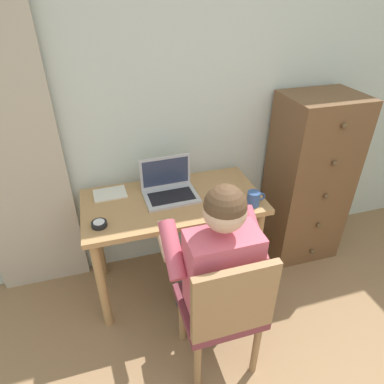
{
  "coord_description": "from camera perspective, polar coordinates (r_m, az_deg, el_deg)",
  "views": [
    {
      "loc": [
        -0.85,
        0.07,
        1.95
      ],
      "look_at": [
        -0.36,
        1.74,
        0.84
      ],
      "focal_mm": 31.51,
      "sensor_mm": 36.0,
      "label": 1
    }
  ],
  "objects": [
    {
      "name": "coffee_mug",
      "position": [
        2.13,
        10.42,
        -1.1
      ],
      "size": [
        0.12,
        0.08,
        0.09
      ],
      "color": "#33518C",
      "rests_on": "desk"
    },
    {
      "name": "wall_back",
      "position": [
        2.4,
        5.23,
        15.41
      ],
      "size": [
        4.8,
        0.05,
        2.5
      ],
      "primitive_type": "cube",
      "color": "silver",
      "rests_on": "ground_plane"
    },
    {
      "name": "desk",
      "position": [
        2.24,
        -3.19,
        -3.8
      ],
      "size": [
        1.15,
        0.59,
        0.74
      ],
      "color": "tan",
      "rests_on": "ground_plane"
    },
    {
      "name": "person_seated",
      "position": [
        1.84,
        3.63,
        -11.3
      ],
      "size": [
        0.53,
        0.59,
        1.2
      ],
      "color": "#4C4C4C",
      "rests_on": "ground_plane"
    },
    {
      "name": "dresser",
      "position": [
        2.7,
        19.05,
        1.83
      ],
      "size": [
        0.53,
        0.45,
        1.3
      ],
      "color": "brown",
      "rests_on": "ground_plane"
    },
    {
      "name": "computer_mouse",
      "position": [
        2.23,
        4.64,
        0.15
      ],
      "size": [
        0.07,
        0.11,
        0.03
      ],
      "primitive_type": "ellipsoid",
      "rotation": [
        0.0,
        0.0,
        -0.12
      ],
      "color": "black",
      "rests_on": "desk"
    },
    {
      "name": "notebook_pad",
      "position": [
        2.28,
        -13.72,
        -0.29
      ],
      "size": [
        0.22,
        0.16,
        0.01
      ],
      "primitive_type": "cube",
      "rotation": [
        0.0,
        0.0,
        0.04
      ],
      "color": "silver",
      "rests_on": "desk"
    },
    {
      "name": "desk_clock",
      "position": [
        2.01,
        -15.42,
        -5.25
      ],
      "size": [
        0.09,
        0.09,
        0.03
      ],
      "color": "black",
      "rests_on": "desk"
    },
    {
      "name": "laptop",
      "position": [
        2.2,
        -3.89,
        0.7
      ],
      "size": [
        0.35,
        0.26,
        0.24
      ],
      "color": "#B7BABF",
      "rests_on": "desk"
    },
    {
      "name": "chair",
      "position": [
        1.86,
        5.44,
        -19.09
      ],
      "size": [
        0.42,
        0.4,
        0.88
      ],
      "color": "brown",
      "rests_on": "ground_plane"
    },
    {
      "name": "curtain_panel",
      "position": [
        2.28,
        -28.97,
        7.33
      ],
      "size": [
        0.6,
        0.03,
        2.27
      ],
      "primitive_type": "cube",
      "color": "#BCAD99",
      "rests_on": "ground_plane"
    }
  ]
}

